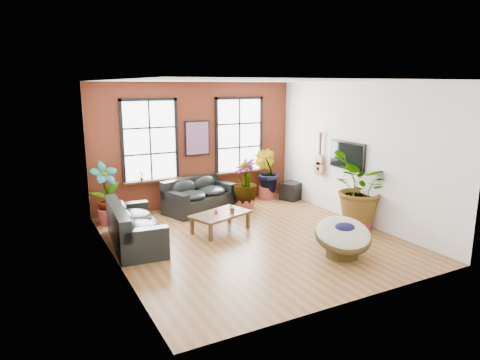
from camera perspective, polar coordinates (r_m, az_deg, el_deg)
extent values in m
cube|color=brown|center=(9.80, 1.65, -7.89)|extent=(6.00, 6.50, 0.02)
cube|color=white|center=(9.18, 1.79, 13.16)|extent=(6.00, 6.50, 0.02)
cube|color=#572214|center=(12.24, -5.84, 4.68)|extent=(6.00, 0.02, 3.50)
cube|color=silver|center=(6.75, 15.48, -2.15)|extent=(6.00, 0.02, 3.50)
cube|color=silver|center=(8.30, -16.69, 0.47)|extent=(0.02, 6.50, 3.50)
cube|color=silver|center=(11.11, 15.39, 3.50)|extent=(0.02, 6.50, 3.50)
cube|color=white|center=(11.72, -11.90, 5.12)|extent=(1.40, 0.02, 2.10)
cube|color=black|center=(11.84, -11.57, -0.10)|extent=(1.60, 0.22, 0.06)
cube|color=white|center=(12.72, -0.09, 5.95)|extent=(1.40, 0.02, 2.10)
cube|color=black|center=(12.83, 0.06, 1.13)|extent=(1.60, 0.22, 0.06)
cube|color=black|center=(11.90, -5.37, -3.04)|extent=(2.17, 1.56, 0.45)
cube|color=black|center=(12.05, -6.57, -0.65)|extent=(1.93, 0.88, 0.46)
cube|color=black|center=(11.27, -8.68, -2.23)|extent=(0.54, 0.98, 0.23)
cube|color=black|center=(12.39, -2.43, -0.75)|extent=(0.54, 0.98, 0.23)
ellipsoid|color=black|center=(11.55, -6.61, -2.08)|extent=(1.05, 1.03, 0.26)
ellipsoid|color=black|center=(11.71, -7.51, -1.06)|extent=(0.86, 0.52, 0.44)
ellipsoid|color=black|center=(12.03, -3.90, -1.43)|extent=(1.05, 1.03, 0.26)
ellipsoid|color=black|center=(12.19, -4.81, -0.46)|extent=(0.86, 0.52, 0.44)
cube|color=black|center=(9.67, -13.72, -7.07)|extent=(1.13, 2.34, 0.44)
cube|color=black|center=(9.49, -16.00, -4.73)|extent=(0.41, 2.29, 0.46)
cube|color=black|center=(8.61, -12.66, -7.10)|extent=(0.97, 0.31, 0.23)
cube|color=black|center=(10.53, -14.77, -3.57)|extent=(0.97, 0.31, 0.23)
ellipsoid|color=black|center=(9.17, -12.99, -6.25)|extent=(0.88, 1.06, 0.25)
ellipsoid|color=black|center=(9.07, -14.76, -5.45)|extent=(0.33, 1.01, 0.44)
ellipsoid|color=black|center=(10.02, -13.95, -4.68)|extent=(0.88, 1.06, 0.25)
ellipsoid|color=black|center=(9.93, -15.56, -3.93)|extent=(0.33, 1.01, 0.44)
cube|color=#462F19|center=(10.16, -2.61, -4.60)|extent=(1.57, 1.20, 0.06)
cube|color=black|center=(10.06, -2.09, -4.59)|extent=(1.32, 0.46, 0.00)
cube|color=black|center=(10.24, -3.13, -4.28)|extent=(1.32, 0.46, 0.00)
cube|color=#462F19|center=(9.61, -3.93, -7.04)|extent=(0.09, 0.09, 0.39)
cube|color=#462F19|center=(10.44, 1.06, -5.41)|extent=(0.09, 0.09, 0.39)
cube|color=#462F19|center=(10.06, -6.40, -6.18)|extent=(0.09, 0.09, 0.39)
cube|color=#462F19|center=(10.85, -1.43, -4.70)|extent=(0.09, 0.09, 0.39)
cylinder|color=#B52D44|center=(10.11, -3.22, -4.26)|extent=(0.10, 0.10, 0.09)
cylinder|color=#3B2F15|center=(9.03, 13.46, -9.11)|extent=(0.85, 0.85, 0.26)
torus|color=#3B2F15|center=(8.92, 13.56, -7.29)|extent=(1.47, 1.47, 0.52)
ellipsoid|color=beige|center=(8.90, 13.58, -6.90)|extent=(1.44, 1.47, 0.70)
ellipsoid|color=#12123A|center=(8.81, 13.74, -6.21)|extent=(0.53, 0.48, 0.20)
cube|color=black|center=(12.15, -5.74, 5.58)|extent=(0.74, 0.04, 0.98)
cube|color=#0C7F8C|center=(12.12, -5.68, 5.56)|extent=(0.66, 0.02, 0.90)
cube|color=black|center=(11.30, 14.10, 3.21)|extent=(0.06, 1.25, 0.72)
cube|color=black|center=(11.28, 13.97, 3.19)|extent=(0.01, 1.15, 0.62)
cylinder|color=#B27F4C|center=(12.15, 10.51, 1.51)|extent=(0.09, 0.38, 0.38)
cylinder|color=#B27F4C|center=(12.10, 10.56, 2.68)|extent=(0.09, 0.30, 0.30)
cylinder|color=black|center=(12.14, 10.49, 1.51)|extent=(0.09, 0.11, 0.11)
cube|color=black|center=(12.05, 10.63, 4.41)|extent=(0.04, 0.05, 0.55)
cube|color=black|center=(12.01, 10.69, 5.92)|extent=(0.06, 0.06, 0.14)
cube|color=black|center=(13.11, 6.91, -1.44)|extent=(0.79, 0.73, 0.53)
cylinder|color=maroon|center=(11.32, -17.19, -4.59)|extent=(0.67, 0.67, 0.37)
cylinder|color=maroon|center=(13.15, 3.63, -1.65)|extent=(0.65, 0.65, 0.38)
cylinder|color=maroon|center=(10.85, 15.70, -5.13)|extent=(0.73, 0.73, 0.41)
cylinder|color=maroon|center=(12.15, 0.70, -2.82)|extent=(0.64, 0.64, 0.38)
imported|color=#165224|center=(11.14, -17.51, -1.27)|extent=(0.86, 0.70, 1.43)
imported|color=#165224|center=(13.01, 3.55, 1.10)|extent=(0.92, 0.96, 1.37)
imported|color=#165224|center=(10.62, 15.78, -1.00)|extent=(2.02, 1.99, 1.70)
imported|color=#165224|center=(12.00, 0.70, -0.13)|extent=(0.78, 0.78, 1.27)
imported|color=#165224|center=(10.16, -1.03, -3.72)|extent=(0.26, 0.24, 0.23)
imported|color=#165224|center=(11.73, -13.01, 0.53)|extent=(0.17, 0.17, 0.27)
imported|color=#165224|center=(12.96, 1.43, 1.98)|extent=(0.19, 0.19, 0.27)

